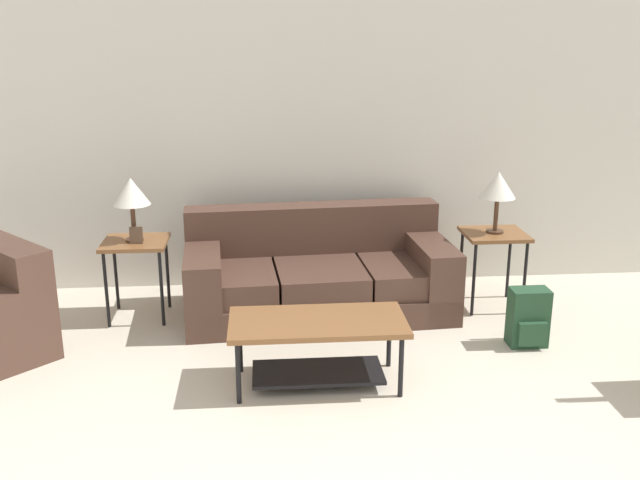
# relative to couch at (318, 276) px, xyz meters

# --- Properties ---
(wall_back) EXTENTS (8.78, 0.06, 2.60)m
(wall_back) POSITION_rel_couch_xyz_m (0.02, 0.71, 1.01)
(wall_back) COLOR silver
(wall_back) RESTS_ON ground_plane
(couch) EXTENTS (2.19, 1.12, 0.82)m
(couch) POSITION_rel_couch_xyz_m (0.00, 0.00, 0.00)
(couch) COLOR #4C3328
(couch) RESTS_ON ground_plane
(coffee_table) EXTENTS (1.13, 0.55, 0.45)m
(coffee_table) POSITION_rel_couch_xyz_m (-0.10, -1.28, 0.04)
(coffee_table) COLOR brown
(coffee_table) RESTS_ON ground_plane
(side_table_left) EXTENTS (0.50, 0.46, 0.64)m
(side_table_left) POSITION_rel_couch_xyz_m (-1.44, -0.03, 0.27)
(side_table_left) COLOR brown
(side_table_left) RESTS_ON ground_plane
(side_table_right) EXTENTS (0.50, 0.46, 0.64)m
(side_table_right) POSITION_rel_couch_xyz_m (1.45, -0.03, 0.27)
(side_table_right) COLOR brown
(side_table_right) RESTS_ON ground_plane
(table_lamp_left) EXTENTS (0.28, 0.28, 0.50)m
(table_lamp_left) POSITION_rel_couch_xyz_m (-1.44, -0.03, 0.73)
(table_lamp_left) COLOR #472D1E
(table_lamp_left) RESTS_ON side_table_left
(table_lamp_right) EXTENTS (0.28, 0.28, 0.50)m
(table_lamp_right) POSITION_rel_couch_xyz_m (1.45, -0.03, 0.73)
(table_lamp_right) COLOR #472D1E
(table_lamp_right) RESTS_ON side_table_right
(backpack) EXTENTS (0.28, 0.25, 0.43)m
(backpack) POSITION_rel_couch_xyz_m (1.48, -0.81, -0.08)
(backpack) COLOR #23472D
(backpack) RESTS_ON ground_plane
(picture_frame) EXTENTS (0.10, 0.04, 0.13)m
(picture_frame) POSITION_rel_couch_xyz_m (-1.42, -0.10, 0.42)
(picture_frame) COLOR #4C3828
(picture_frame) RESTS_ON side_table_left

